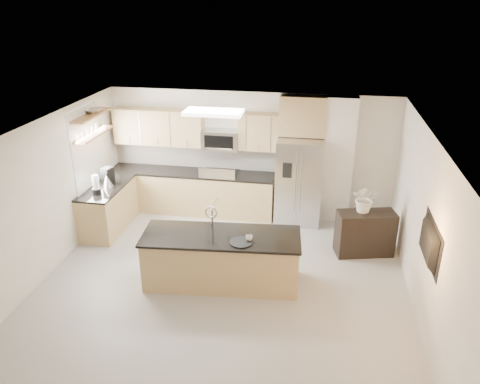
% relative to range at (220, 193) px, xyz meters
% --- Properties ---
extents(floor, '(6.50, 6.50, 0.00)m').
position_rel_range_xyz_m(floor, '(0.60, -2.92, -0.47)').
color(floor, '#989690').
rests_on(floor, ground).
extents(ceiling, '(6.00, 6.50, 0.02)m').
position_rel_range_xyz_m(ceiling, '(0.60, -2.92, 2.13)').
color(ceiling, white).
rests_on(ceiling, wall_back).
extents(wall_back, '(6.00, 0.02, 2.60)m').
position_rel_range_xyz_m(wall_back, '(0.60, 0.33, 0.83)').
color(wall_back, beige).
rests_on(wall_back, floor).
extents(wall_left, '(0.02, 6.50, 2.60)m').
position_rel_range_xyz_m(wall_left, '(-2.40, -2.92, 0.83)').
color(wall_left, beige).
rests_on(wall_left, floor).
extents(wall_right, '(0.02, 6.50, 2.60)m').
position_rel_range_xyz_m(wall_right, '(3.60, -2.92, 0.83)').
color(wall_right, beige).
rests_on(wall_right, floor).
extents(back_counter, '(3.55, 0.66, 1.44)m').
position_rel_range_xyz_m(back_counter, '(-0.63, 0.01, -0.00)').
color(back_counter, tan).
rests_on(back_counter, floor).
extents(left_counter, '(0.66, 1.50, 0.92)m').
position_rel_range_xyz_m(left_counter, '(-2.07, -1.07, -0.01)').
color(left_counter, tan).
rests_on(left_counter, floor).
extents(range, '(0.76, 0.64, 1.14)m').
position_rel_range_xyz_m(range, '(0.00, 0.00, 0.00)').
color(range, black).
rests_on(range, floor).
extents(upper_cabinets, '(3.50, 0.33, 0.75)m').
position_rel_range_xyz_m(upper_cabinets, '(-0.70, 0.16, 1.35)').
color(upper_cabinets, tan).
rests_on(upper_cabinets, wall_back).
extents(microwave, '(0.76, 0.40, 0.40)m').
position_rel_range_xyz_m(microwave, '(0.00, 0.12, 1.16)').
color(microwave, '#B2B2B4').
rests_on(microwave, upper_cabinets).
extents(refrigerator, '(0.92, 0.78, 1.78)m').
position_rel_range_xyz_m(refrigerator, '(1.66, -0.05, 0.42)').
color(refrigerator, '#B2B2B4').
rests_on(refrigerator, floor).
extents(partition_column, '(0.60, 0.30, 2.60)m').
position_rel_range_xyz_m(partition_column, '(2.42, 0.18, 0.83)').
color(partition_column, white).
rests_on(partition_column, floor).
extents(window, '(0.04, 1.15, 1.65)m').
position_rel_range_xyz_m(window, '(-2.38, -1.07, 1.18)').
color(window, white).
rests_on(window, wall_left).
extents(shelf_lower, '(0.30, 1.20, 0.04)m').
position_rel_range_xyz_m(shelf_lower, '(-2.25, -0.97, 1.48)').
color(shelf_lower, olive).
rests_on(shelf_lower, wall_left).
extents(shelf_upper, '(0.30, 1.20, 0.04)m').
position_rel_range_xyz_m(shelf_upper, '(-2.25, -0.97, 1.85)').
color(shelf_upper, olive).
rests_on(shelf_upper, wall_left).
extents(ceiling_fixture, '(1.00, 0.50, 0.06)m').
position_rel_range_xyz_m(ceiling_fixture, '(0.20, -1.32, 2.09)').
color(ceiling_fixture, white).
rests_on(ceiling_fixture, ceiling).
extents(island, '(2.60, 1.13, 1.30)m').
position_rel_range_xyz_m(island, '(0.57, -2.56, -0.03)').
color(island, tan).
rests_on(island, floor).
extents(credenza, '(1.10, 0.67, 0.82)m').
position_rel_range_xyz_m(credenza, '(2.95, -1.20, -0.06)').
color(credenza, black).
rests_on(credenza, floor).
extents(cup, '(0.13, 0.13, 0.09)m').
position_rel_range_xyz_m(cup, '(1.04, -2.65, 0.45)').
color(cup, white).
rests_on(cup, island).
extents(platter, '(0.44, 0.44, 0.02)m').
position_rel_range_xyz_m(platter, '(0.93, -2.74, 0.42)').
color(platter, black).
rests_on(platter, island).
extents(blender, '(0.17, 0.17, 0.38)m').
position_rel_range_xyz_m(blender, '(-2.08, -1.44, 0.61)').
color(blender, black).
rests_on(blender, left_counter).
extents(kettle, '(0.22, 0.22, 0.28)m').
position_rel_range_xyz_m(kettle, '(-2.03, -1.08, 0.57)').
color(kettle, '#B2B2B4').
rests_on(kettle, left_counter).
extents(coffee_maker, '(0.22, 0.25, 0.32)m').
position_rel_range_xyz_m(coffee_maker, '(-2.09, -0.89, 0.60)').
color(coffee_maker, black).
rests_on(coffee_maker, left_counter).
extents(bowl, '(0.51, 0.51, 0.10)m').
position_rel_range_xyz_m(bowl, '(-2.25, -0.87, 1.91)').
color(bowl, '#B2B2B4').
rests_on(bowl, shelf_upper).
extents(flower_vase, '(0.74, 0.66, 0.77)m').
position_rel_range_xyz_m(flower_vase, '(2.89, -1.15, 0.74)').
color(flower_vase, white).
rests_on(flower_vase, credenza).
extents(television, '(0.14, 1.08, 0.62)m').
position_rel_range_xyz_m(television, '(3.51, -3.12, 0.88)').
color(television, black).
rests_on(television, wall_right).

